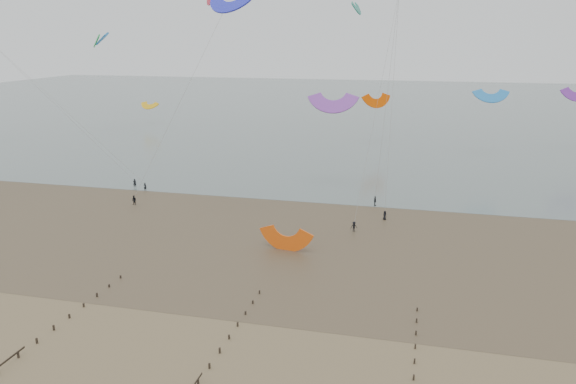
{
  "coord_description": "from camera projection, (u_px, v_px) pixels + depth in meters",
  "views": [
    {
      "loc": [
        21.57,
        -45.41,
        28.99
      ],
      "look_at": [
        3.5,
        28.0,
        8.0
      ],
      "focal_mm": 35.0,
      "sensor_mm": 36.0,
      "label": 1
    }
  ],
  "objects": [
    {
      "name": "sea_and_shore",
      "position": [
        251.0,
        227.0,
        88.33
      ],
      "size": [
        500.0,
        665.0,
        0.03
      ],
      "color": "#475654",
      "rests_on": "ground"
    },
    {
      "name": "grounded_kite",
      "position": [
        286.0,
        250.0,
        78.9
      ],
      "size": [
        7.47,
        6.26,
        3.68
      ],
      "primitive_type": null,
      "rotation": [
        1.54,
        0.0,
        -0.17
      ],
      "color": "#F2570F",
      "rests_on": "ground"
    },
    {
      "name": "ground",
      "position": [
        186.0,
        342.0,
        55.21
      ],
      "size": [
        500.0,
        500.0,
        0.0
      ],
      "primitive_type": "plane",
      "color": "brown",
      "rests_on": "ground"
    },
    {
      "name": "kites_airborne",
      "position": [
        279.0,
        62.0,
        132.75
      ],
      "size": [
        254.68,
        106.26,
        39.33
      ],
      "color": "purple",
      "rests_on": "ground"
    },
    {
      "name": "kitesurfer_lead",
      "position": [
        145.0,
        187.0,
        109.1
      ],
      "size": [
        0.62,
        0.43,
        1.61
      ],
      "primitive_type": "imported",
      "rotation": [
        0.0,
        0.0,
        3.06
      ],
      "color": "black",
      "rests_on": "ground"
    },
    {
      "name": "kitesurfers",
      "position": [
        396.0,
        212.0,
        93.2
      ],
      "size": [
        126.3,
        16.75,
        1.79
      ],
      "color": "black",
      "rests_on": "ground"
    }
  ]
}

